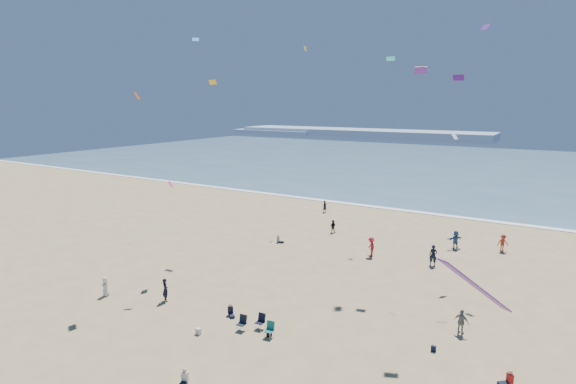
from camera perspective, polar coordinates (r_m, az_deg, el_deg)
The scene contains 11 objects.
ocean at distance 111.04m, azimuth 23.05°, elevation 2.89°, with size 220.00×100.00×0.06m, color #476B84.
surf_line at distance 62.67m, azimuth 16.21°, elevation -2.49°, with size 220.00×1.20×0.08m, color white.
headland_far at distance 199.28m, azimuth 9.03°, elevation 7.41°, with size 110.00×20.00×3.20m, color #7A8EA8.
headland_near at distance 213.40m, azimuth -1.56°, elevation 7.62°, with size 40.00×14.00×2.00m, color #7A8EA8.
standing_flyers at distance 38.05m, azimuth 15.78°, elevation -10.09°, with size 34.65×42.03×1.91m.
seated_group at distance 29.49m, azimuth -1.64°, elevation -17.10°, with size 24.31×30.10×0.84m.
chair_cluster at distance 29.94m, azimuth -4.01°, elevation -16.50°, with size 2.66×1.44×1.00m.
white_tote at distance 30.34m, azimuth -11.33°, elevation -16.94°, with size 0.35×0.20×0.40m, color silver.
black_backpack at distance 29.56m, azimuth -2.41°, elevation -17.55°, with size 0.30×0.22×0.38m, color black.
navy_bag at distance 29.36m, azimuth 17.99°, elevation -18.39°, with size 0.28×0.18×0.34m, color black.
kites_aloft at distance 27.88m, azimuth 20.24°, elevation 10.94°, with size 35.85×42.18×29.40m.
Camera 1 is at (15.37, -14.03, 14.42)m, focal length 28.00 mm.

